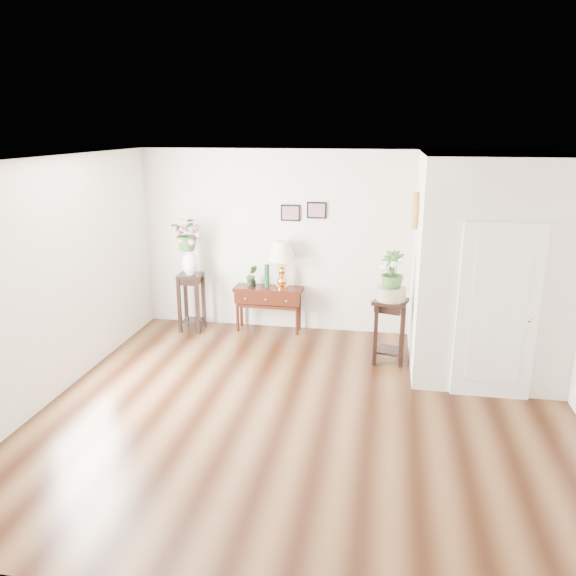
% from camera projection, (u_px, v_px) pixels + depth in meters
% --- Properties ---
extents(floor, '(6.00, 5.50, 0.02)m').
position_uv_depth(floor, '(306.00, 412.00, 6.36)').
color(floor, brown).
rests_on(floor, ground).
extents(ceiling, '(6.00, 5.50, 0.02)m').
position_uv_depth(ceiling, '(309.00, 160.00, 5.58)').
color(ceiling, white).
rests_on(ceiling, ground).
extents(wall_back, '(6.00, 0.02, 2.80)m').
position_uv_depth(wall_back, '(333.00, 243.00, 8.57)').
color(wall_back, silver).
rests_on(wall_back, ground).
extents(wall_front, '(6.00, 0.02, 2.80)m').
position_uv_depth(wall_front, '(243.00, 424.00, 3.36)').
color(wall_front, silver).
rests_on(wall_front, ground).
extents(wall_left, '(0.02, 5.50, 2.80)m').
position_uv_depth(wall_left, '(50.00, 281.00, 6.47)').
color(wall_left, silver).
rests_on(wall_left, ground).
extents(partition, '(1.80, 1.95, 2.80)m').
position_uv_depth(partition, '(486.00, 264.00, 7.30)').
color(partition, silver).
rests_on(partition, floor).
extents(door, '(0.90, 0.05, 2.10)m').
position_uv_depth(door, '(497.00, 313.00, 6.45)').
color(door, white).
rests_on(door, floor).
extents(art_print_left, '(0.30, 0.02, 0.25)m').
position_uv_depth(art_print_left, '(291.00, 213.00, 8.53)').
color(art_print_left, black).
rests_on(art_print_left, wall_back).
extents(art_print_right, '(0.30, 0.02, 0.25)m').
position_uv_depth(art_print_right, '(317.00, 210.00, 8.45)').
color(art_print_right, black).
rests_on(art_print_right, wall_back).
extents(wall_ornament, '(0.07, 0.51, 0.51)m').
position_uv_depth(wall_ornament, '(415.00, 211.00, 7.39)').
color(wall_ornament, '#AE8436').
rests_on(wall_ornament, partition).
extents(console_table, '(1.07, 0.38, 0.71)m').
position_uv_depth(console_table, '(269.00, 309.00, 8.81)').
color(console_table, black).
rests_on(console_table, floor).
extents(table_lamp, '(0.53, 0.53, 0.74)m').
position_uv_depth(table_lamp, '(282.00, 266.00, 8.58)').
color(table_lamp, gold).
rests_on(table_lamp, console_table).
extents(green_vase, '(0.08, 0.08, 0.36)m').
position_uv_depth(green_vase, '(267.00, 277.00, 8.67)').
color(green_vase, '#144027').
rests_on(green_vase, console_table).
extents(potted_plant, '(0.22, 0.20, 0.33)m').
position_uv_depth(potted_plant, '(252.00, 276.00, 8.71)').
color(potted_plant, '#2E5525').
rests_on(potted_plant, console_table).
extents(plant_stand_a, '(0.37, 0.37, 0.92)m').
position_uv_depth(plant_stand_a, '(192.00, 302.00, 8.82)').
color(plant_stand_a, black).
rests_on(plant_stand_a, floor).
extents(porcelain_vase, '(0.31, 0.31, 0.42)m').
position_uv_depth(porcelain_vase, '(189.00, 260.00, 8.63)').
color(porcelain_vase, white).
rests_on(porcelain_vase, plant_stand_a).
extents(lily_arrangement, '(0.55, 0.50, 0.53)m').
position_uv_depth(lily_arrangement, '(188.00, 232.00, 8.51)').
color(lily_arrangement, '#2E5525').
rests_on(lily_arrangement, porcelain_vase).
extents(plant_stand_b, '(0.51, 0.51, 0.88)m').
position_uv_depth(plant_stand_b, '(389.00, 331.00, 7.64)').
color(plant_stand_b, black).
rests_on(plant_stand_b, floor).
extents(ceramic_bowl, '(0.42, 0.42, 0.18)m').
position_uv_depth(ceramic_bowl, '(391.00, 294.00, 7.50)').
color(ceramic_bowl, '#B7AA90').
rests_on(ceramic_bowl, plant_stand_b).
extents(narcissus, '(0.36, 0.36, 0.55)m').
position_uv_depth(narcissus, '(392.00, 271.00, 7.41)').
color(narcissus, '#2E5525').
rests_on(narcissus, ceramic_bowl).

